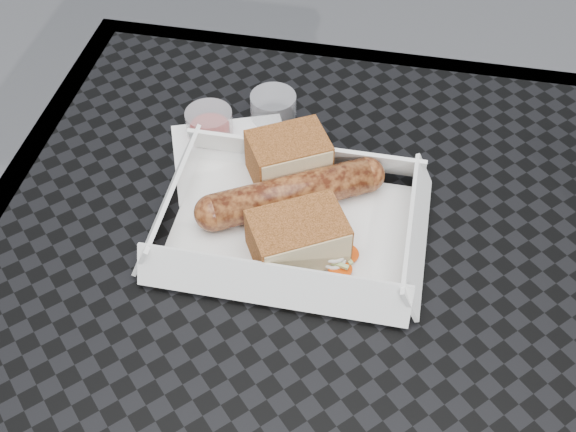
{
  "coord_description": "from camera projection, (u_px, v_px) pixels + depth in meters",
  "views": [
    {
      "loc": [
        -0.01,
        -0.34,
        1.27
      ],
      "look_at": [
        -0.1,
        0.09,
        0.78
      ],
      "focal_mm": 45.0,
      "sensor_mm": 36.0,
      "label": 1
    }
  ],
  "objects": [
    {
      "name": "condiment_cup_sauce",
      "position": [
        209.0,
        124.0,
        0.77
      ],
      "size": [
        0.05,
        0.05,
        0.03
      ],
      "primitive_type": "cylinder",
      "color": "maroon",
      "rests_on": "patio_table"
    },
    {
      "name": "bratwurst",
      "position": [
        292.0,
        193.0,
        0.69
      ],
      "size": [
        0.17,
        0.11,
        0.04
      ],
      "rotation": [
        0.0,
        0.0,
        0.52
      ],
      "color": "brown",
      "rests_on": "food_tray"
    },
    {
      "name": "bread_far",
      "position": [
        298.0,
        237.0,
        0.65
      ],
      "size": [
        0.1,
        0.09,
        0.04
      ],
      "primitive_type": "cube",
      "rotation": [
        0.0,
        0.0,
        0.52
      ],
      "color": "brown",
      "rests_on": "food_tray"
    },
    {
      "name": "veg_garnish",
      "position": [
        334.0,
        258.0,
        0.66
      ],
      "size": [
        0.03,
        0.03,
        0.0
      ],
      "color": "#D94209",
      "rests_on": "food_tray"
    },
    {
      "name": "condiment_cup_empty",
      "position": [
        273.0,
        107.0,
        0.79
      ],
      "size": [
        0.05,
        0.05,
        0.03
      ],
      "primitive_type": "cylinder",
      "color": "silver",
      "rests_on": "patio_table"
    },
    {
      "name": "patio_table",
      "position": [
        372.0,
        375.0,
        0.67
      ],
      "size": [
        0.8,
        0.8,
        0.74
      ],
      "color": "black",
      "rests_on": "ground"
    },
    {
      "name": "napkin",
      "position": [
        233.0,
        158.0,
        0.75
      ],
      "size": [
        0.16,
        0.16,
        0.0
      ],
      "primitive_type": "cube",
      "rotation": [
        0.0,
        0.0,
        0.37
      ],
      "color": "white",
      "rests_on": "patio_table"
    },
    {
      "name": "food_tray",
      "position": [
        290.0,
        228.0,
        0.69
      ],
      "size": [
        0.22,
        0.15,
        0.0
      ],
      "primitive_type": "cube",
      "color": "white",
      "rests_on": "patio_table"
    },
    {
      "name": "bread_near",
      "position": [
        288.0,
        157.0,
        0.71
      ],
      "size": [
        0.09,
        0.08,
        0.05
      ],
      "primitive_type": "cube",
      "rotation": [
        0.0,
        0.0,
        0.52
      ],
      "color": "brown",
      "rests_on": "food_tray"
    }
  ]
}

